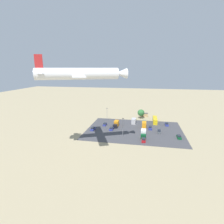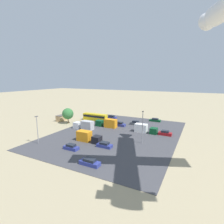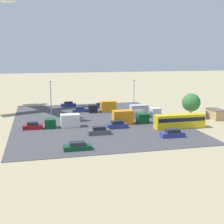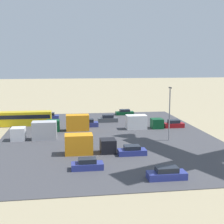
{
  "view_description": "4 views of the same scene",
  "coord_description": "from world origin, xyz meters",
  "px_view_note": "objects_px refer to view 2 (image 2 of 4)",
  "views": [
    {
      "loc": [
        -5.18,
        103.51,
        33.38
      ],
      "look_at": [
        9.57,
        26.67,
        13.78
      ],
      "focal_mm": 28.0,
      "sensor_mm": 36.0,
      "label": 1
    },
    {
      "loc": [
        51.47,
        35.47,
        18.56
      ],
      "look_at": [
        -1.69,
        8.15,
        6.92
      ],
      "focal_mm": 28.0,
      "sensor_mm": 36.0,
      "label": 2
    },
    {
      "loc": [
        -73.35,
        24.92,
        16.16
      ],
      "look_at": [
        -3.0,
        7.6,
        2.6
      ],
      "focal_mm": 50.0,
      "sensor_mm": 36.0,
      "label": 3
    },
    {
      "loc": [
        56.71,
        3.81,
        13.92
      ],
      "look_at": [
        0.81,
        11.81,
        4.7
      ],
      "focal_mm": 50.0,
      "sensor_mm": 36.0,
      "label": 4
    }
  ],
  "objects_px": {
    "bus": "(95,117)",
    "parked_car_0": "(136,123)",
    "parked_car_3": "(104,145)",
    "parked_car_6": "(120,124)",
    "parked_car_2": "(165,133)",
    "parked_car_7": "(90,162)",
    "parked_truck_2": "(145,129)",
    "parked_car_1": "(71,147)",
    "parked_truck_1": "(88,137)",
    "parked_car_5": "(112,117)",
    "parked_truck_3": "(107,123)",
    "parked_car_4": "(155,120)",
    "parked_truck_0": "(84,125)",
    "shed_building": "(62,118)"
  },
  "relations": [
    {
      "from": "bus",
      "to": "parked_car_6",
      "type": "xyz_separation_m",
      "value": [
        3.19,
        13.38,
        -0.95
      ]
    },
    {
      "from": "parked_car_1",
      "to": "parked_truck_0",
      "type": "relative_size",
      "value": 0.52
    },
    {
      "from": "parked_truck_1",
      "to": "parked_car_3",
      "type": "bearing_deg",
      "value": 76.7
    },
    {
      "from": "parked_truck_0",
      "to": "parked_truck_1",
      "type": "xyz_separation_m",
      "value": [
        9.81,
        8.28,
        -0.11
      ]
    },
    {
      "from": "parked_car_2",
      "to": "parked_car_7",
      "type": "distance_m",
      "value": 29.99
    },
    {
      "from": "parked_car_0",
      "to": "parked_truck_1",
      "type": "relative_size",
      "value": 0.58
    },
    {
      "from": "shed_building",
      "to": "parked_car_6",
      "type": "relative_size",
      "value": 1.11
    },
    {
      "from": "parked_car_4",
      "to": "parked_car_3",
      "type": "bearing_deg",
      "value": -8.67
    },
    {
      "from": "parked_car_4",
      "to": "parked_car_7",
      "type": "relative_size",
      "value": 1.01
    },
    {
      "from": "bus",
      "to": "parked_car_2",
      "type": "bearing_deg",
      "value": 78.23
    },
    {
      "from": "parked_car_0",
      "to": "parked_car_6",
      "type": "distance_m",
      "value": 6.74
    },
    {
      "from": "bus",
      "to": "parked_truck_2",
      "type": "height_order",
      "value": "bus"
    },
    {
      "from": "parked_truck_2",
      "to": "parked_car_7",
      "type": "bearing_deg",
      "value": -7.64
    },
    {
      "from": "parked_car_0",
      "to": "parked_car_4",
      "type": "bearing_deg",
      "value": 148.41
    },
    {
      "from": "parked_car_0",
      "to": "parked_truck_2",
      "type": "height_order",
      "value": "parked_truck_2"
    },
    {
      "from": "parked_truck_3",
      "to": "parked_car_3",
      "type": "bearing_deg",
      "value": -153.59
    },
    {
      "from": "shed_building",
      "to": "parked_car_3",
      "type": "relative_size",
      "value": 1.19
    },
    {
      "from": "parked_car_6",
      "to": "parked_truck_2",
      "type": "distance_m",
      "value": 11.68
    },
    {
      "from": "bus",
      "to": "parked_car_0",
      "type": "xyz_separation_m",
      "value": [
        -1.36,
        18.35,
        -0.94
      ]
    },
    {
      "from": "parked_car_1",
      "to": "parked_car_3",
      "type": "relative_size",
      "value": 0.98
    },
    {
      "from": "parked_car_4",
      "to": "parked_car_5",
      "type": "xyz_separation_m",
      "value": [
        3.82,
        -19.26,
        0.08
      ]
    },
    {
      "from": "parked_car_2",
      "to": "parked_car_5",
      "type": "bearing_deg",
      "value": -116.4
    },
    {
      "from": "parked_car_7",
      "to": "parked_truck_1",
      "type": "distance_m",
      "value": 14.59
    },
    {
      "from": "shed_building",
      "to": "parked_car_4",
      "type": "bearing_deg",
      "value": 115.01
    },
    {
      "from": "parked_truck_2",
      "to": "parked_car_3",
      "type": "bearing_deg",
      "value": -18.25
    },
    {
      "from": "parked_car_5",
      "to": "parked_truck_3",
      "type": "xyz_separation_m",
      "value": [
        13.3,
        5.05,
        0.8
      ]
    },
    {
      "from": "parked_car_6",
      "to": "parked_car_7",
      "type": "relative_size",
      "value": 0.97
    },
    {
      "from": "parked_car_6",
      "to": "parked_truck_2",
      "type": "relative_size",
      "value": 0.59
    },
    {
      "from": "parked_car_4",
      "to": "parked_truck_3",
      "type": "height_order",
      "value": "parked_truck_3"
    },
    {
      "from": "parked_truck_3",
      "to": "parked_truck_0",
      "type": "bearing_deg",
      "value": 137.24
    },
    {
      "from": "parked_car_1",
      "to": "parked_car_7",
      "type": "relative_size",
      "value": 0.89
    },
    {
      "from": "parked_car_1",
      "to": "parked_truck_1",
      "type": "distance_m",
      "value": 7.01
    },
    {
      "from": "parked_car_4",
      "to": "parked_truck_0",
      "type": "height_order",
      "value": "parked_truck_0"
    },
    {
      "from": "bus",
      "to": "parked_car_6",
      "type": "height_order",
      "value": "bus"
    },
    {
      "from": "parked_car_0",
      "to": "parked_truck_3",
      "type": "bearing_deg",
      "value": -47.13
    },
    {
      "from": "parked_car_3",
      "to": "parked_car_7",
      "type": "relative_size",
      "value": 0.91
    },
    {
      "from": "parked_truck_0",
      "to": "parked_truck_1",
      "type": "relative_size",
      "value": 1.03
    },
    {
      "from": "bus",
      "to": "parked_car_4",
      "type": "xyz_separation_m",
      "value": [
        -10.51,
        23.98,
        -1.05
      ]
    },
    {
      "from": "shed_building",
      "to": "parked_car_0",
      "type": "relative_size",
      "value": 1.12
    },
    {
      "from": "parked_truck_3",
      "to": "parked_car_0",
      "type": "bearing_deg",
      "value": -47.13
    },
    {
      "from": "parked_car_2",
      "to": "parked_car_6",
      "type": "distance_m",
      "value": 18.33
    },
    {
      "from": "bus",
      "to": "parked_car_0",
      "type": "bearing_deg",
      "value": 94.25
    },
    {
      "from": "parked_car_0",
      "to": "bus",
      "type": "bearing_deg",
      "value": -85.75
    },
    {
      "from": "parked_car_5",
      "to": "parked_truck_3",
      "type": "bearing_deg",
      "value": -159.19
    },
    {
      "from": "parked_car_6",
      "to": "parked_truck_2",
      "type": "height_order",
      "value": "parked_truck_2"
    },
    {
      "from": "parked_car_6",
      "to": "parked_car_3",
      "type": "bearing_deg",
      "value": 13.92
    },
    {
      "from": "parked_car_2",
      "to": "parked_car_5",
      "type": "xyz_separation_m",
      "value": [
        -13.24,
        -26.68,
        -0.0
      ]
    },
    {
      "from": "parked_car_3",
      "to": "parked_truck_2",
      "type": "height_order",
      "value": "parked_truck_2"
    },
    {
      "from": "parked_car_0",
      "to": "parked_car_3",
      "type": "bearing_deg",
      "value": 0.65
    },
    {
      "from": "parked_car_3",
      "to": "parked_car_4",
      "type": "relative_size",
      "value": 0.9
    }
  ]
}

